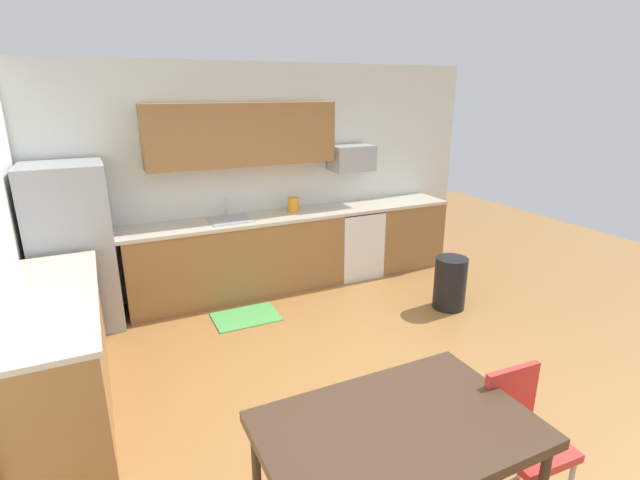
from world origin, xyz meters
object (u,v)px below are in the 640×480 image
refrigerator (74,248)px  chair_near_table (521,429)px  kettle (293,206)px  dining_table (397,435)px  oven_range (354,241)px  trash_bin (450,283)px  microwave (352,158)px

refrigerator → chair_near_table: refrigerator is taller
kettle → dining_table: bearing=-104.4°
oven_range → trash_bin: bearing=-71.7°
microwave → trash_bin: 2.01m
dining_table → chair_near_table: bearing=-5.5°
trash_bin → kettle: kettle is taller
dining_table → chair_near_table: (0.82, -0.08, -0.20)m
refrigerator → chair_near_table: bearing=-56.9°
microwave → dining_table: 4.19m
dining_table → kettle: (0.93, 3.65, 0.32)m
refrigerator → oven_range: size_ratio=1.89×
trash_bin → kettle: 2.08m
refrigerator → microwave: bearing=3.1°
refrigerator → kettle: refrigerator is taller
chair_near_table → trash_bin: bearing=57.9°
chair_near_table → kettle: (0.12, 3.73, 0.52)m
microwave → dining_table: (-1.78, -3.70, -0.85)m
dining_table → kettle: bearing=75.6°
microwave → kettle: 1.00m
microwave → oven_range: bearing=-90.0°
chair_near_table → trash_bin: size_ratio=1.42×
oven_range → dining_table: size_ratio=0.65×
microwave → trash_bin: size_ratio=0.90×
microwave → dining_table: microwave is taller
refrigerator → trash_bin: (3.76, -1.33, -0.56)m
oven_range → chair_near_table: oven_range is taller
refrigerator → oven_range: (3.30, 0.08, -0.40)m
refrigerator → microwave: refrigerator is taller
dining_table → trash_bin: bearing=44.4°
microwave → chair_near_table: (-0.96, -3.78, -1.04)m
refrigerator → microwave: 3.38m
refrigerator → kettle: bearing=3.0°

